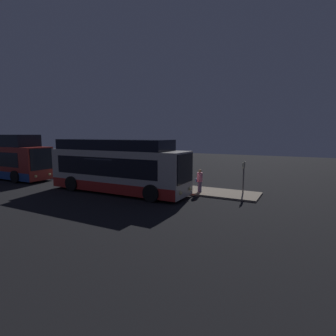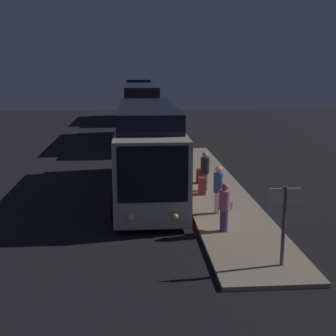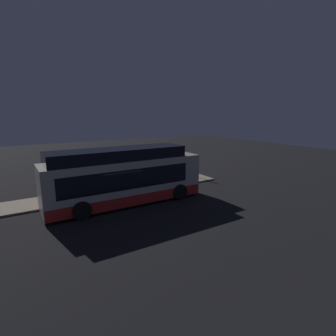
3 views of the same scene
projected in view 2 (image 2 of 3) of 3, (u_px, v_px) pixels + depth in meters
ground at (145, 189)px, 21.05m from camera, size 80.00×80.00×0.00m
platform at (211, 187)px, 21.26m from camera, size 20.00×2.74×0.12m
bus_lead at (147, 154)px, 20.14m from camera, size 10.68×2.87×3.79m
bus_second at (141, 117)px, 33.96m from camera, size 12.05×2.73×4.13m
bus_third at (138, 102)px, 48.13m from camera, size 10.92×2.80×4.21m
passenger_boarding at (218, 187)px, 17.00m from camera, size 0.48×0.48×1.77m
passenger_waiting at (225, 206)px, 15.16m from camera, size 0.65×0.59×1.61m
passenger_with_bags at (205, 170)px, 20.16m from camera, size 0.40×0.40×1.71m
suitcase at (202, 186)px, 19.72m from camera, size 0.46×0.26×0.96m
sign_post at (284, 215)px, 12.39m from camera, size 0.10×0.84×2.21m
trash_bin at (201, 176)px, 21.64m from camera, size 0.44×0.44×0.65m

